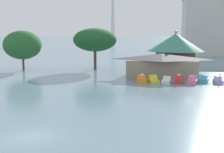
{
  "coord_description": "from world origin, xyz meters",
  "views": [
    {
      "loc": [
        9.79,
        -21.8,
        8.63
      ],
      "look_at": [
        4.58,
        18.38,
        2.5
      ],
      "focal_mm": 45.59,
      "sensor_mm": 36.0,
      "label": 1
    }
  ],
  "objects": [
    {
      "name": "pedal_boat_lavender",
      "position": [
        21.95,
        29.37,
        0.53
      ],
      "size": [
        1.4,
        2.26,
        1.81
      ],
      "rotation": [
        0.0,
        0.0,
        -1.56
      ],
      "color": "#B299D8",
      "rests_on": "ground"
    },
    {
      "name": "pedal_boat_red",
      "position": [
        15.06,
        28.37,
        0.59
      ],
      "size": [
        1.67,
        2.36,
        1.81
      ],
      "rotation": [
        0.0,
        0.0,
        -1.68
      ],
      "color": "red",
      "rests_on": "ground"
    },
    {
      "name": "ground_plane",
      "position": [
        0.0,
        0.0,
        0.0
      ],
      "size": [
        2000.0,
        2000.0,
        0.0
      ],
      "primitive_type": "plane",
      "color": "slate"
    },
    {
      "name": "shoreline_tree_mid",
      "position": [
        -3.15,
        45.94,
        7.13
      ],
      "size": [
        10.46,
        10.46,
        9.94
      ],
      "color": "brown",
      "rests_on": "ground"
    },
    {
      "name": "pedal_boat_pink",
      "position": [
        17.43,
        28.44,
        0.54
      ],
      "size": [
        2.34,
        3.12,
        1.64
      ],
      "rotation": [
        0.0,
        0.0,
        -1.86
      ],
      "color": "pink",
      "rests_on": "ground"
    },
    {
      "name": "boathouse",
      "position": [
        12.32,
        35.44,
        2.44
      ],
      "size": [
        14.83,
        7.21,
        4.68
      ],
      "color": "gray",
      "rests_on": "ground"
    },
    {
      "name": "pedal_boat_yellow",
      "position": [
        10.63,
        28.73,
        0.49
      ],
      "size": [
        2.21,
        2.78,
        1.58
      ],
      "rotation": [
        0.0,
        0.0,
        -1.26
      ],
      "color": "yellow",
      "rests_on": "ground"
    },
    {
      "name": "pedal_boat_white",
      "position": [
        13.05,
        28.84,
        0.44
      ],
      "size": [
        2.07,
        2.81,
        1.4
      ],
      "rotation": [
        0.0,
        0.0,
        -1.81
      ],
      "color": "white",
      "rests_on": "ground"
    },
    {
      "name": "pedal_boat_cyan",
      "position": [
        19.53,
        30.14,
        0.51
      ],
      "size": [
        2.31,
        2.76,
        1.62
      ],
      "rotation": [
        0.0,
        0.0,
        -1.87
      ],
      "color": "#4CB7CC",
      "rests_on": "ground"
    },
    {
      "name": "shoreline_tree_tall_left",
      "position": [
        -19.42,
        41.38,
        5.98
      ],
      "size": [
        8.78,
        8.78,
        9.32
      ],
      "color": "brown",
      "rests_on": "ground"
    },
    {
      "name": "pedal_boat_orange",
      "position": [
        8.54,
        28.35,
        0.56
      ],
      "size": [
        1.98,
        2.52,
        1.73
      ],
      "rotation": [
        0.0,
        0.0,
        -1.34
      ],
      "color": "orange",
      "rests_on": "ground"
    },
    {
      "name": "green_roof_pavilion",
      "position": [
        15.76,
        44.44,
        5.09
      ],
      "size": [
        12.74,
        12.74,
        9.34
      ],
      "color": "brown",
      "rests_on": "ground"
    },
    {
      "name": "background_building_block",
      "position": [
        36.88,
        99.49,
        11.61
      ],
      "size": [
        26.96,
        14.36,
        23.19
      ],
      "color": "beige",
      "rests_on": "ground"
    }
  ]
}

